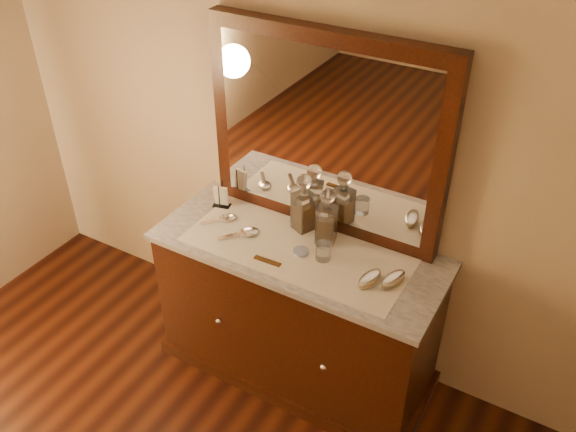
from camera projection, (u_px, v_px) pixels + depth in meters
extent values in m
plane|color=tan|center=(330.00, 121.00, 2.81)|extent=(4.50, 4.50, 0.00)
cube|color=black|center=(298.00, 314.00, 3.17)|extent=(1.40, 0.55, 0.82)
cube|color=black|center=(297.00, 361.00, 3.39)|extent=(1.46, 0.59, 0.08)
sphere|color=silver|center=(219.00, 321.00, 3.07)|extent=(0.04, 0.04, 0.04)
sphere|color=silver|center=(324.00, 367.00, 2.83)|extent=(0.04, 0.04, 0.04)
cube|color=silver|center=(298.00, 250.00, 2.93)|extent=(1.44, 0.59, 0.03)
cube|color=black|center=(325.00, 135.00, 2.81)|extent=(1.20, 0.08, 1.00)
cube|color=white|center=(322.00, 138.00, 2.78)|extent=(1.06, 0.01, 0.86)
cube|color=white|center=(296.00, 250.00, 2.91)|extent=(1.10, 0.45, 0.00)
cylinder|color=white|center=(301.00, 251.00, 2.88)|extent=(0.09, 0.09, 0.01)
cube|color=brown|center=(267.00, 261.00, 2.83)|extent=(0.14, 0.03, 0.01)
cube|color=black|center=(222.00, 205.00, 3.22)|extent=(0.10, 0.08, 0.01)
cylinder|color=black|center=(219.00, 198.00, 3.16)|extent=(0.01, 0.01, 0.14)
cylinder|color=black|center=(223.00, 192.00, 3.20)|extent=(0.01, 0.01, 0.14)
cube|color=white|center=(221.00, 196.00, 3.18)|extent=(0.08, 0.05, 0.11)
cube|color=brown|center=(304.00, 216.00, 3.01)|extent=(0.10, 0.10, 0.14)
cube|color=white|center=(304.00, 211.00, 2.99)|extent=(0.13, 0.13, 0.20)
cylinder|color=white|center=(304.00, 191.00, 2.92)|extent=(0.05, 0.05, 0.03)
sphere|color=white|center=(304.00, 182.00, 2.89)|extent=(0.10, 0.10, 0.08)
cube|color=brown|center=(326.00, 229.00, 2.92)|extent=(0.09, 0.09, 0.13)
cube|color=white|center=(326.00, 225.00, 2.91)|extent=(0.11, 0.11, 0.19)
cylinder|color=white|center=(327.00, 205.00, 2.84)|extent=(0.05, 0.05, 0.03)
sphere|color=white|center=(328.00, 196.00, 2.81)|extent=(0.09, 0.09, 0.07)
ellipsoid|color=tan|center=(369.00, 280.00, 2.70)|extent=(0.09, 0.16, 0.02)
ellipsoid|color=silver|center=(370.00, 277.00, 2.69)|extent=(0.09, 0.16, 0.02)
ellipsoid|color=tan|center=(393.00, 281.00, 2.70)|extent=(0.10, 0.16, 0.02)
ellipsoid|color=silver|center=(393.00, 278.00, 2.69)|extent=(0.10, 0.16, 0.02)
ellipsoid|color=silver|center=(227.00, 218.00, 3.11)|extent=(0.11, 0.12, 0.02)
cube|color=silver|center=(212.00, 221.00, 3.08)|extent=(0.09, 0.10, 0.01)
ellipsoid|color=silver|center=(249.00, 232.00, 3.01)|extent=(0.13, 0.13, 0.02)
cube|color=silver|center=(231.00, 236.00, 2.98)|extent=(0.10, 0.12, 0.01)
cylinder|color=white|center=(323.00, 251.00, 2.83)|extent=(0.08, 0.08, 0.08)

